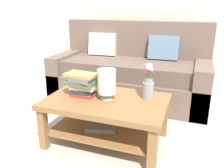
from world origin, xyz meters
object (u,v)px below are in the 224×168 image
at_px(glass_hurricane_vase, 107,82).
at_px(flower_pitcher, 148,85).
at_px(couch, 130,73).
at_px(coffee_table, 106,111).
at_px(book_stack_main, 83,84).

distance_m(glass_hurricane_vase, flower_pitcher, 0.38).
distance_m(couch, glass_hurricane_vase, 1.22).
bearing_deg(coffee_table, glass_hurricane_vase, 92.66).
height_order(glass_hurricane_vase, flower_pitcher, flower_pitcher).
relative_size(couch, glass_hurricane_vase, 7.47).
xyz_separation_m(book_stack_main, glass_hurricane_vase, (0.24, -0.01, 0.05)).
bearing_deg(flower_pitcher, coffee_table, -156.96).
bearing_deg(book_stack_main, flower_pitcher, 12.05).
height_order(couch, flower_pitcher, couch).
height_order(couch, glass_hurricane_vase, couch).
height_order(couch, coffee_table, couch).
bearing_deg(coffee_table, flower_pitcher, 23.04).
relative_size(book_stack_main, glass_hurricane_vase, 1.12).
xyz_separation_m(couch, book_stack_main, (-0.13, -1.18, 0.19)).
bearing_deg(book_stack_main, glass_hurricane_vase, -1.91).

